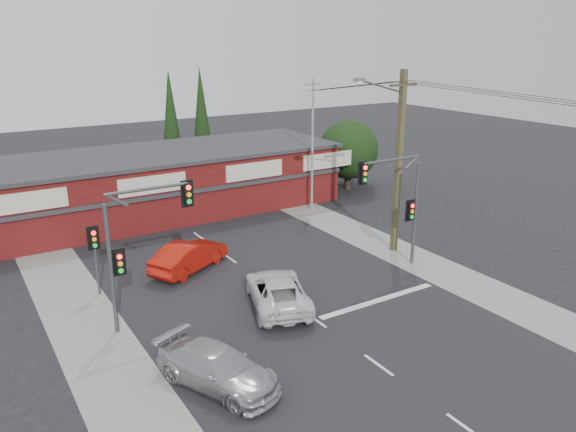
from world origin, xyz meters
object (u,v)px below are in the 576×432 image
white_suv (278,291)px  silver_suv (218,368)px  red_sedan (189,256)px  utility_pole (397,157)px  shop_building (148,184)px

white_suv → silver_suv: 6.41m
silver_suv → white_suv: bearing=17.9°
red_sedan → utility_pole: (10.80, -3.52, 4.63)m
white_suv → red_sedan: (-1.78, 5.95, 0.05)m
shop_building → silver_suv: bearing=-102.5°
shop_building → utility_pole: (9.36, -14.00, 3.26)m
shop_building → red_sedan: bearing=-97.9°
red_sedan → shop_building: bearing=-36.3°
red_sedan → silver_suv: bearing=134.4°
white_suv → red_sedan: bearing=-53.4°
shop_building → utility_pole: bearing=-56.2°
red_sedan → shop_building: 10.66m
white_suv → silver_suv: (-4.90, -4.14, -0.02)m
white_suv → red_sedan: 6.21m
white_suv → red_sedan: red_sedan is taller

